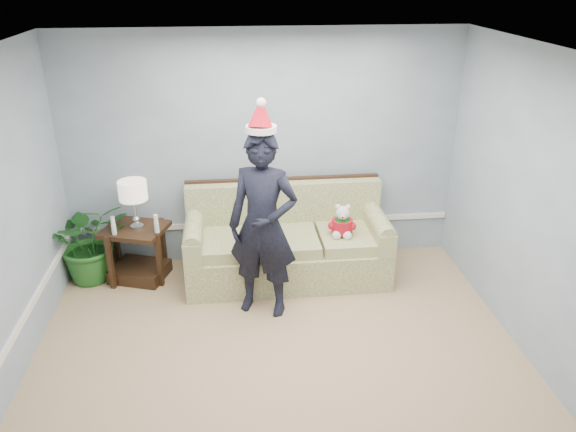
{
  "coord_description": "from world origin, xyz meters",
  "views": [
    {
      "loc": [
        -0.36,
        -3.61,
        3.29
      ],
      "look_at": [
        0.19,
        1.55,
        0.95
      ],
      "focal_mm": 35.0,
      "sensor_mm": 36.0,
      "label": 1
    }
  ],
  "objects_px": {
    "table_lamp": "(133,192)",
    "man": "(263,226)",
    "side_table": "(138,258)",
    "sofa": "(286,245)",
    "houseplant": "(89,241)",
    "teddy_bear": "(342,224)"
  },
  "relations": [
    {
      "from": "houseplant",
      "to": "man",
      "type": "height_order",
      "value": "man"
    },
    {
      "from": "houseplant",
      "to": "teddy_bear",
      "type": "height_order",
      "value": "houseplant"
    },
    {
      "from": "side_table",
      "to": "teddy_bear",
      "type": "xyz_separation_m",
      "value": [
        2.28,
        -0.28,
        0.44
      ]
    },
    {
      "from": "table_lamp",
      "to": "man",
      "type": "relative_size",
      "value": 0.29
    },
    {
      "from": "table_lamp",
      "to": "man",
      "type": "xyz_separation_m",
      "value": [
        1.35,
        -0.79,
        -0.09
      ]
    },
    {
      "from": "side_table",
      "to": "table_lamp",
      "type": "height_order",
      "value": "table_lamp"
    },
    {
      "from": "table_lamp",
      "to": "sofa",
      "type": "bearing_deg",
      "value": -3.1
    },
    {
      "from": "side_table",
      "to": "table_lamp",
      "type": "distance_m",
      "value": 0.8
    },
    {
      "from": "sofa",
      "to": "houseplant",
      "type": "distance_m",
      "value": 2.2
    },
    {
      "from": "sofa",
      "to": "houseplant",
      "type": "relative_size",
      "value": 2.37
    },
    {
      "from": "sofa",
      "to": "man",
      "type": "relative_size",
      "value": 1.17
    },
    {
      "from": "sofa",
      "to": "teddy_bear",
      "type": "distance_m",
      "value": 0.7
    },
    {
      "from": "side_table",
      "to": "table_lamp",
      "type": "relative_size",
      "value": 1.44
    },
    {
      "from": "man",
      "to": "teddy_bear",
      "type": "xyz_separation_m",
      "value": [
        0.9,
        0.52,
        -0.27
      ]
    },
    {
      "from": "sofa",
      "to": "houseplant",
      "type": "bearing_deg",
      "value": 176.23
    },
    {
      "from": "side_table",
      "to": "man",
      "type": "distance_m",
      "value": 1.74
    },
    {
      "from": "sofa",
      "to": "man",
      "type": "distance_m",
      "value": 0.96
    },
    {
      "from": "houseplant",
      "to": "side_table",
      "type": "bearing_deg",
      "value": -4.22
    },
    {
      "from": "table_lamp",
      "to": "teddy_bear",
      "type": "bearing_deg",
      "value": -6.93
    },
    {
      "from": "sofa",
      "to": "side_table",
      "type": "bearing_deg",
      "value": 176.45
    },
    {
      "from": "table_lamp",
      "to": "man",
      "type": "height_order",
      "value": "man"
    },
    {
      "from": "man",
      "to": "teddy_bear",
      "type": "bearing_deg",
      "value": 49.76
    }
  ]
}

